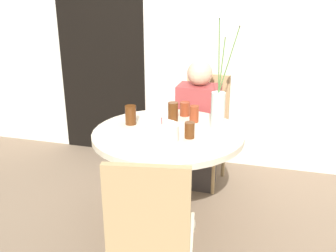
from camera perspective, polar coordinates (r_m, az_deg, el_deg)
The scene contains 15 objects.
ground_plane at distance 2.82m, azimuth -0.00°, elevation -14.97°, with size 16.00×16.00×0.00m, color #7A6651.
wall_back at distance 3.51m, azimuth 5.43°, elevation 14.74°, with size 8.00×0.05×2.60m.
doorway_panel at distance 3.83m, azimuth -10.19°, elevation 10.80°, with size 0.90×0.01×2.05m.
dining_table at distance 2.53m, azimuth -0.00°, elevation -4.06°, with size 1.00×1.00×0.74m.
chair_far_back at distance 3.27m, azimuth 5.48°, elevation 0.66°, with size 0.45×0.45×0.94m.
chair_left_flank at distance 1.85m, azimuth -2.63°, elevation -15.85°, with size 0.46×0.46×0.94m.
birthday_cake at distance 2.32m, azimuth -0.85°, elevation -0.94°, with size 0.21×0.21×0.15m.
flower_vase at distance 2.52m, azimuth 7.93°, elevation 4.47°, with size 0.19×0.19×0.76m.
side_plate at distance 2.38m, azimuth -6.57°, elevation -1.77°, with size 0.22×0.22×0.01m.
drink_glass_0 at distance 2.65m, azimuth 4.00°, elevation 1.84°, with size 0.07×0.07×0.12m.
drink_glass_1 at distance 2.66m, azimuth 0.77°, elevation 2.19°, with size 0.07×0.07×0.14m.
drink_glass_2 at distance 2.36m, azimuth 3.31°, elevation -0.63°, with size 0.06×0.06×0.10m.
drink_glass_3 at distance 2.78m, azimuth 2.58°, elevation 2.62°, with size 0.07×0.07×0.10m.
drink_glass_4 at distance 2.61m, azimuth -5.72°, elevation 1.68°, with size 0.08×0.08×0.13m.
person_guest at distance 3.14m, azimuth 4.61°, elevation -0.60°, with size 0.34×0.24×1.10m.
Camera 1 is at (0.61, -2.23, 1.62)m, focal length 40.00 mm.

